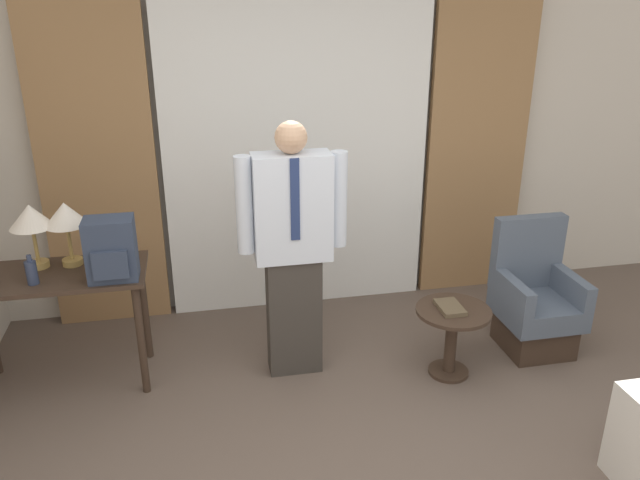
{
  "coord_description": "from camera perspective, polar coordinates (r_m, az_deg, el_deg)",
  "views": [
    {
      "loc": [
        -0.79,
        -2.15,
        2.44
      ],
      "look_at": [
        -0.06,
        1.37,
        1.0
      ],
      "focal_mm": 35.0,
      "sensor_mm": 36.0,
      "label": 1
    }
  ],
  "objects": [
    {
      "name": "table_lamp_left",
      "position": [
        4.27,
        -24.93,
        1.73
      ],
      "size": [
        0.27,
        0.27,
        0.42
      ],
      "color": "tan",
      "rests_on": "desk"
    },
    {
      "name": "side_table",
      "position": [
        4.3,
        11.97,
        -8.06
      ],
      "size": [
        0.5,
        0.5,
        0.49
      ],
      "color": "#38281E",
      "rests_on": "ground_plane"
    },
    {
      "name": "book",
      "position": [
        4.21,
        11.79,
        -6.05
      ],
      "size": [
        0.15,
        0.23,
        0.03
      ],
      "color": "brown",
      "rests_on": "side_table"
    },
    {
      "name": "curtain_drape_left",
      "position": [
        4.86,
        -19.75,
        6.82
      ],
      "size": [
        0.84,
        0.06,
        2.58
      ],
      "color": "#997047",
      "rests_on": "ground_plane"
    },
    {
      "name": "wall_back",
      "position": [
        4.98,
        -2.3,
        9.14
      ],
      "size": [
        10.0,
        0.06,
        2.7
      ],
      "color": "beige",
      "rests_on": "ground_plane"
    },
    {
      "name": "curtain_drape_right",
      "position": [
        5.32,
        14.18,
        8.65
      ],
      "size": [
        0.84,
        0.06,
        2.58
      ],
      "color": "#997047",
      "rests_on": "ground_plane"
    },
    {
      "name": "table_lamp_right",
      "position": [
        4.22,
        -22.24,
        1.95
      ],
      "size": [
        0.27,
        0.27,
        0.42
      ],
      "color": "tan",
      "rests_on": "desk"
    },
    {
      "name": "backpack",
      "position": [
        3.97,
        -18.56,
        -0.85
      ],
      "size": [
        0.29,
        0.23,
        0.39
      ],
      "color": "#2D384C",
      "rests_on": "desk"
    },
    {
      "name": "desk",
      "position": [
        4.3,
        -22.98,
        -4.43
      ],
      "size": [
        1.13,
        0.55,
        0.8
      ],
      "color": "#38281E",
      "rests_on": "ground_plane"
    },
    {
      "name": "armchair",
      "position": [
        4.78,
        19.0,
        -5.51
      ],
      "size": [
        0.53,
        0.54,
        0.95
      ],
      "color": "#38281E",
      "rests_on": "ground_plane"
    },
    {
      "name": "bottle_near_edge",
      "position": [
        4.12,
        -24.87,
        -2.67
      ],
      "size": [
        0.07,
        0.07,
        0.19
      ],
      "color": "#2D3851",
      "rests_on": "desk"
    },
    {
      "name": "curtain_sheer_center",
      "position": [
        4.87,
        -2.03,
        8.12
      ],
      "size": [
        2.06,
        0.06,
        2.58
      ],
      "color": "white",
      "rests_on": "ground_plane"
    },
    {
      "name": "person",
      "position": [
        4.01,
        -2.5,
        -0.37
      ],
      "size": [
        0.71,
        0.23,
        1.72
      ],
      "color": "#38332D",
      "rests_on": "ground_plane"
    }
  ]
}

